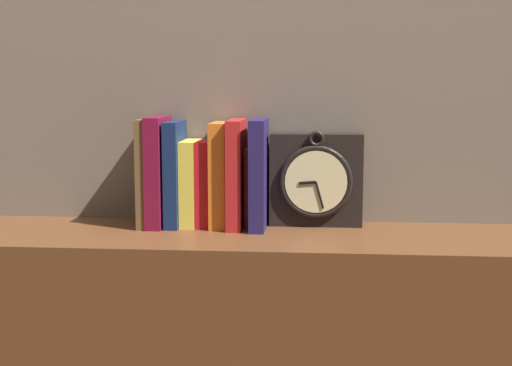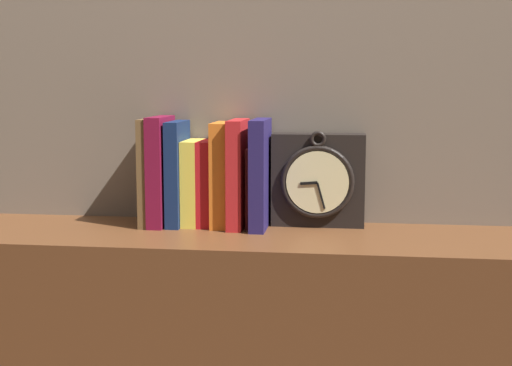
{
  "view_description": "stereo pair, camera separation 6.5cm",
  "coord_description": "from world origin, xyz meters",
  "views": [
    {
      "loc": [
        0.12,
        -1.44,
        1.07
      ],
      "look_at": [
        0.0,
        0.0,
        0.87
      ],
      "focal_mm": 50.0,
      "sensor_mm": 36.0,
      "label": 1
    },
    {
      "loc": [
        0.19,
        -1.43,
        1.07
      ],
      "look_at": [
        0.0,
        0.0,
        0.87
      ],
      "focal_mm": 50.0,
      "sensor_mm": 36.0,
      "label": 2
    }
  ],
  "objects": [
    {
      "name": "book_slot8_navy",
      "position": [
        0.0,
        0.07,
        0.88
      ],
      "size": [
        0.03,
        0.15,
        0.23
      ],
      "color": "#221A51",
      "rests_on": "bookshelf"
    },
    {
      "name": "book_slot7_maroon",
      "position": [
        -0.02,
        0.09,
        0.85
      ],
      "size": [
        0.01,
        0.11,
        0.17
      ],
      "color": "maroon",
      "rests_on": "bookshelf"
    },
    {
      "name": "book_slot5_orange",
      "position": [
        -0.09,
        0.08,
        0.87
      ],
      "size": [
        0.04,
        0.12,
        0.23
      ],
      "color": "orange",
      "rests_on": "bookshelf"
    },
    {
      "name": "book_slot0_brown",
      "position": [
        -0.25,
        0.08,
        0.88
      ],
      "size": [
        0.02,
        0.13,
        0.23
      ],
      "color": "brown",
      "rests_on": "bookshelf"
    },
    {
      "name": "clock",
      "position": [
        0.12,
        0.11,
        0.86
      ],
      "size": [
        0.2,
        0.08,
        0.21
      ],
      "color": "black",
      "rests_on": "bookshelf"
    },
    {
      "name": "book_slot4_red",
      "position": [
        -0.12,
        0.09,
        0.85
      ],
      "size": [
        0.03,
        0.11,
        0.19
      ],
      "color": "red",
      "rests_on": "bookshelf"
    },
    {
      "name": "book_slot6_red",
      "position": [
        -0.05,
        0.08,
        0.88
      ],
      "size": [
        0.03,
        0.14,
        0.23
      ],
      "color": "red",
      "rests_on": "bookshelf"
    },
    {
      "name": "book_slot3_yellow",
      "position": [
        -0.15,
        0.09,
        0.85
      ],
      "size": [
        0.03,
        0.11,
        0.19
      ],
      "color": "yellow",
      "rests_on": "bookshelf"
    },
    {
      "name": "book_slot1_maroon",
      "position": [
        -0.22,
        0.08,
        0.88
      ],
      "size": [
        0.03,
        0.14,
        0.24
      ],
      "color": "maroon",
      "rests_on": "bookshelf"
    },
    {
      "name": "book_slot2_navy",
      "position": [
        -0.18,
        0.08,
        0.87
      ],
      "size": [
        0.03,
        0.13,
        0.23
      ],
      "color": "#12254F",
      "rests_on": "bookshelf"
    }
  ]
}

